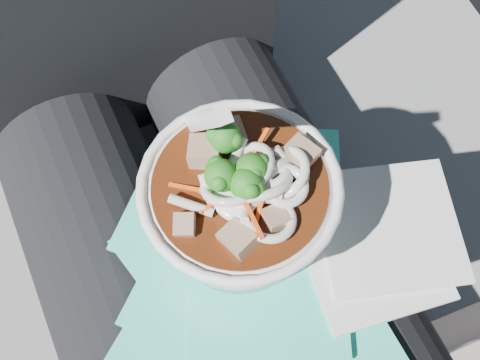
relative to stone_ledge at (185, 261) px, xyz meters
name	(u,v)px	position (x,y,z in m)	size (l,w,h in m)	color
stone_ledge	(185,261)	(0.00, 0.00, 0.00)	(1.00, 0.50, 0.42)	slate
lap	(220,287)	(0.00, -0.15, 0.29)	(0.34, 0.48, 0.16)	black
person_body	(183,200)	(0.00, -0.06, 0.32)	(0.34, 0.94, 0.98)	black
plastic_bag	(249,280)	(0.02, -0.18, 0.38)	(0.30, 0.33, 0.01)	#30CBB1
napkins	(381,243)	(0.14, -0.20, 0.39)	(0.17, 0.16, 0.01)	silver
udon_bowl	(241,203)	(0.03, -0.14, 0.45)	(0.21, 0.21, 0.20)	white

